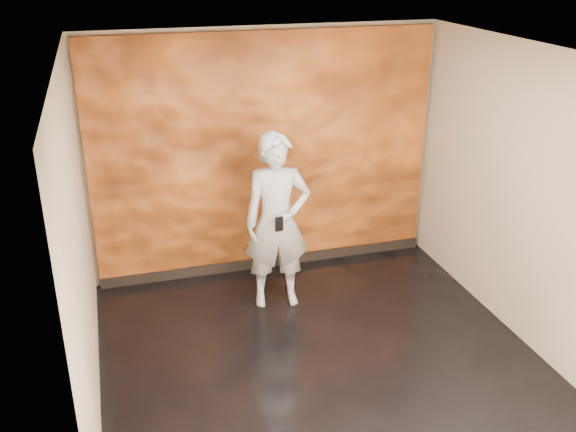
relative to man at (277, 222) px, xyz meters
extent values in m
cube|color=black|center=(0.11, -1.10, -0.95)|extent=(4.00, 4.00, 0.01)
cube|color=#B5A790|center=(0.11, 0.90, 0.46)|extent=(4.00, 0.02, 2.80)
cube|color=#B5A790|center=(0.11, -3.10, 0.46)|extent=(4.00, 0.02, 2.80)
cube|color=#B5A790|center=(-1.89, -1.10, 0.46)|extent=(0.02, 4.00, 2.80)
cube|color=#B5A790|center=(2.11, -1.10, 0.46)|extent=(0.02, 4.00, 2.80)
cube|color=white|center=(0.11, -1.10, 1.86)|extent=(4.00, 4.00, 0.01)
cube|color=orange|center=(0.11, 0.86, 0.44)|extent=(3.90, 0.06, 2.75)
cube|color=black|center=(0.11, 0.82, -0.88)|extent=(3.90, 0.04, 0.12)
imported|color=#989DA6|center=(0.00, 0.00, 0.00)|extent=(0.73, 0.53, 1.88)
cube|color=black|center=(-0.05, -0.25, 0.08)|extent=(0.08, 0.03, 0.15)
camera|label=1|loc=(-1.59, -5.85, 2.65)|focal=40.00mm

